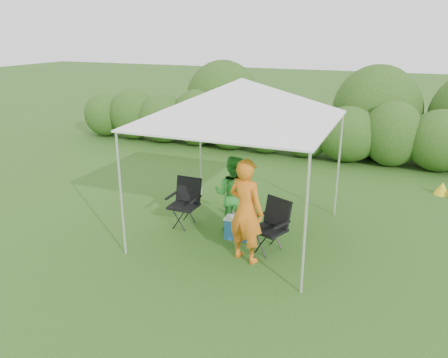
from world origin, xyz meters
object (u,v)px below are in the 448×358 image
at_px(woman, 233,194).
at_px(man, 246,211).
at_px(cooler, 239,227).
at_px(chair_left, 186,199).
at_px(chair_right, 273,222).
at_px(canopy, 242,100).

bearing_deg(woman, man, 115.37).
bearing_deg(woman, cooler, 125.52).
distance_m(chair_left, woman, 0.96).
bearing_deg(woman, chair_right, 146.41).
relative_size(canopy, chair_right, 3.41).
bearing_deg(chair_right, woman, 175.85).
height_order(canopy, chair_left, canopy).
height_order(chair_right, man, man).
xyz_separation_m(chair_left, man, (1.53, -0.86, 0.34)).
bearing_deg(canopy, chair_right, -29.32).
bearing_deg(chair_left, woman, 5.64).
relative_size(canopy, man, 1.80).
bearing_deg(canopy, cooler, -73.92).
distance_m(canopy, man, 1.88).
distance_m(chair_right, chair_left, 1.87).
xyz_separation_m(man, cooler, (-0.37, 0.70, -0.66)).
relative_size(man, cooler, 3.40).
xyz_separation_m(woman, cooler, (0.22, -0.24, -0.52)).
height_order(canopy, woman, canopy).
height_order(chair_right, chair_left, chair_left).
bearing_deg(man, cooler, -45.09).
relative_size(chair_right, chair_left, 0.99).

